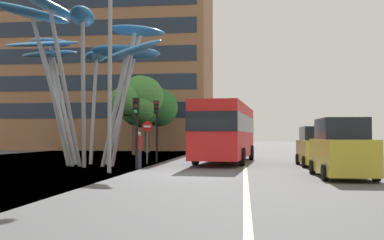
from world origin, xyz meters
TOP-DOWN VIEW (x-y plane):
  - ground at (-0.65, 0.00)m, footprint 120.00×240.00m
  - red_bus at (1.47, 8.74)m, footprint 3.53×10.97m
  - leaf_sculpture at (-5.91, 5.01)m, footprint 10.09×9.99m
  - traffic_light_kerb_near at (-2.54, 2.66)m, footprint 0.28×0.42m
  - traffic_light_kerb_far at (-2.70, 8.42)m, footprint 0.28×0.42m
  - car_parked_near at (6.20, -0.62)m, footprint 1.92×4.60m
  - car_parked_mid at (6.37, 5.98)m, footprint 1.90×4.30m
  - street_lamp at (-2.85, 0.55)m, footprint 1.79×0.44m
  - tree_pavement_near at (-6.18, 18.81)m, footprint 4.24×4.13m
  - tree_pavement_far at (-6.91, 24.80)m, footprint 5.39×5.65m
  - pedestrian at (-2.51, 3.01)m, footprint 0.34×0.34m
  - no_entry_sign at (-2.90, 6.73)m, footprint 0.60×0.12m
  - backdrop_building at (-14.27, 36.09)m, footprint 25.21×14.43m

SIDE VIEW (x-z plane):
  - ground at x=-0.65m, z-range -0.10..0.00m
  - pedestrian at x=-2.51m, z-range 0.01..1.79m
  - car_parked_mid at x=6.37m, z-range -0.06..2.01m
  - car_parked_near at x=6.20m, z-range -0.08..2.17m
  - no_entry_sign at x=-2.90m, z-range 0.41..2.83m
  - red_bus at x=1.47m, z-range 0.17..3.81m
  - traffic_light_kerb_near at x=-2.54m, z-range 0.77..4.16m
  - traffic_light_kerb_far at x=-2.70m, z-range 0.83..4.56m
  - tree_pavement_far at x=-6.91m, z-range 1.24..7.66m
  - tree_pavement_near at x=-6.18m, z-range 1.49..8.26m
  - street_lamp at x=-2.85m, z-range 1.13..10.16m
  - leaf_sculpture at x=-5.91m, z-range 2.21..10.54m
  - backdrop_building at x=-14.27m, z-range 0.00..21.29m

